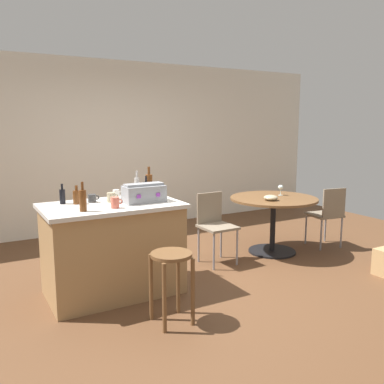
{
  "coord_description": "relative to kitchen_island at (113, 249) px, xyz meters",
  "views": [
    {
      "loc": [
        -2.16,
        -3.87,
        1.71
      ],
      "look_at": [
        0.14,
        0.19,
        0.94
      ],
      "focal_mm": 38.63,
      "sensor_mm": 36.0,
      "label": 1
    }
  ],
  "objects": [
    {
      "name": "kitchen_island",
      "position": [
        0.0,
        0.0,
        0.0
      ],
      "size": [
        1.35,
        0.82,
        0.93
      ],
      "color": "#A37A4C",
      "rests_on": "ground_plane"
    },
    {
      "name": "bottle_4",
      "position": [
        -0.42,
        0.24,
        0.54
      ],
      "size": [
        0.06,
        0.06,
        0.2
      ],
      "color": "black",
      "rests_on": "kitchen_island"
    },
    {
      "name": "bottle_3",
      "position": [
        0.4,
        0.31,
        0.57
      ],
      "size": [
        0.06,
        0.06,
        0.28
      ],
      "color": "#B7B2AD",
      "rests_on": "kitchen_island"
    },
    {
      "name": "bottle_2",
      "position": [
        -0.34,
        -0.21,
        0.57
      ],
      "size": [
        0.06,
        0.06,
        0.27
      ],
      "color": "#603314",
      "rests_on": "kitchen_island"
    },
    {
      "name": "cup_3",
      "position": [
        0.14,
        0.24,
        0.51
      ],
      "size": [
        0.11,
        0.07,
        0.1
      ],
      "color": "white",
      "rests_on": "kitchen_island"
    },
    {
      "name": "wooden_stool",
      "position": [
        0.22,
        -0.87,
        0.01
      ],
      "size": [
        0.36,
        0.36,
        0.63
      ],
      "color": "brown",
      "rests_on": "ground_plane"
    },
    {
      "name": "cup_1",
      "position": [
        -0.04,
        -0.22,
        0.51
      ],
      "size": [
        0.12,
        0.08,
        0.1
      ],
      "color": "#DB6651",
      "rests_on": "kitchen_island"
    },
    {
      "name": "cup_0",
      "position": [
        0.03,
        0.09,
        0.51
      ],
      "size": [
        0.12,
        0.08,
        0.1
      ],
      "color": "tan",
      "rests_on": "kitchen_island"
    },
    {
      "name": "dining_table",
      "position": [
        2.3,
        0.25,
        0.11
      ],
      "size": [
        1.15,
        1.15,
        0.75
      ],
      "color": "black",
      "rests_on": "ground_plane"
    },
    {
      "name": "cup_2",
      "position": [
        -0.14,
        0.18,
        0.5
      ],
      "size": [
        0.12,
        0.08,
        0.08
      ],
      "color": "#383838",
      "rests_on": "kitchen_island"
    },
    {
      "name": "wine_glass",
      "position": [
        2.49,
        0.33,
        0.39
      ],
      "size": [
        0.07,
        0.07,
        0.14
      ],
      "color": "silver",
      "rests_on": "dining_table"
    },
    {
      "name": "serving_bowl",
      "position": [
        2.13,
        0.11,
        0.32
      ],
      "size": [
        0.18,
        0.18,
        0.07
      ],
      "primitive_type": "ellipsoid",
      "color": "tan",
      "rests_on": "dining_table"
    },
    {
      "name": "ground_plane",
      "position": [
        0.88,
        -0.02,
        -0.47
      ],
      "size": [
        8.8,
        8.8,
        0.0
      ],
      "primitive_type": "plane",
      "color": "brown"
    },
    {
      "name": "folding_chair_far",
      "position": [
        3.11,
        0.05,
        0.03
      ],
      "size": [
        0.46,
        0.46,
        0.85
      ],
      "color": "#7F705B",
      "rests_on": "ground_plane"
    },
    {
      "name": "toolbox",
      "position": [
        0.32,
        -0.07,
        0.55
      ],
      "size": [
        0.41,
        0.23,
        0.19
      ],
      "color": "gray",
      "rests_on": "kitchen_island"
    },
    {
      "name": "bottle_0",
      "position": [
        -0.3,
        0.17,
        0.53
      ],
      "size": [
        0.07,
        0.07,
        0.19
      ],
      "color": "#603314",
      "rests_on": "kitchen_island"
    },
    {
      "name": "bottle_1",
      "position": [
        0.45,
        0.18,
        0.55
      ],
      "size": [
        0.06,
        0.06,
        0.23
      ],
      "color": "black",
      "rests_on": "kitchen_island"
    },
    {
      "name": "back_wall",
      "position": [
        0.88,
        2.57,
        0.88
      ],
      "size": [
        8.0,
        0.1,
        2.7
      ],
      "primitive_type": "cube",
      "color": "silver",
      "rests_on": "ground_plane"
    },
    {
      "name": "bottle_5",
      "position": [
        0.53,
        0.29,
        0.58
      ],
      "size": [
        0.07,
        0.07,
        0.32
      ],
      "color": "#603314",
      "rests_on": "kitchen_island"
    },
    {
      "name": "folding_chair_near",
      "position": [
        1.41,
        0.29,
        0.05
      ],
      "size": [
        0.41,
        0.41,
        0.86
      ],
      "color": "#7F705B",
      "rests_on": "ground_plane"
    }
  ]
}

